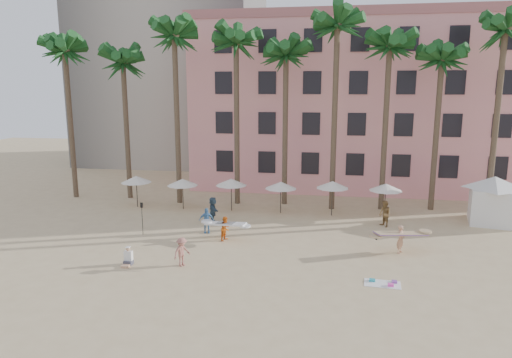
{
  "coord_description": "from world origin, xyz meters",
  "views": [
    {
      "loc": [
        2.62,
        -22.35,
        9.73
      ],
      "look_at": [
        -1.93,
        6.0,
        4.0
      ],
      "focal_mm": 32.0,
      "sensor_mm": 36.0,
      "label": 1
    }
  ],
  "objects_px": {
    "cabana": "(493,196)",
    "carrier_yellow": "(401,237)",
    "pink_hotel": "(373,105)",
    "carrier_white": "(226,227)"
  },
  "relations": [
    {
      "from": "pink_hotel",
      "to": "cabana",
      "type": "height_order",
      "value": "pink_hotel"
    },
    {
      "from": "cabana",
      "to": "carrier_yellow",
      "type": "xyz_separation_m",
      "value": [
        -7.48,
        -7.39,
        -1.08
      ]
    },
    {
      "from": "carrier_yellow",
      "to": "pink_hotel",
      "type": "bearing_deg",
      "value": 90.15
    },
    {
      "from": "cabana",
      "to": "carrier_yellow",
      "type": "relative_size",
      "value": 1.6
    },
    {
      "from": "carrier_yellow",
      "to": "carrier_white",
      "type": "distance_m",
      "value": 10.9
    },
    {
      "from": "pink_hotel",
      "to": "carrier_yellow",
      "type": "bearing_deg",
      "value": -89.85
    },
    {
      "from": "carrier_white",
      "to": "carrier_yellow",
      "type": "bearing_deg",
      "value": -3.3
    },
    {
      "from": "cabana",
      "to": "carrier_white",
      "type": "xyz_separation_m",
      "value": [
        -18.36,
        -6.76,
        -1.2
      ]
    },
    {
      "from": "pink_hotel",
      "to": "carrier_white",
      "type": "distance_m",
      "value": 24.38
    },
    {
      "from": "pink_hotel",
      "to": "carrier_white",
      "type": "height_order",
      "value": "pink_hotel"
    }
  ]
}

